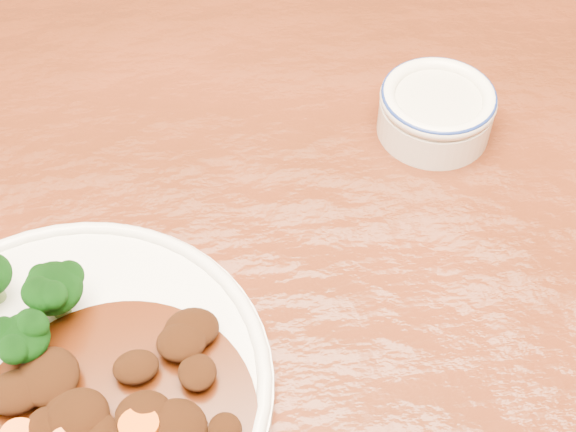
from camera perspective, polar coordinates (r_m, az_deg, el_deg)
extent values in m
cube|color=#5D2310|center=(0.67, -0.60, -6.12)|extent=(1.58, 1.04, 0.04)
cylinder|color=silver|center=(0.62, -15.71, -11.93)|extent=(0.31, 0.31, 0.01)
torus|color=silver|center=(0.62, -15.84, -11.63)|extent=(0.31, 0.31, 0.01)
cylinder|color=olive|center=(0.64, -15.88, -6.16)|extent=(0.01, 0.01, 0.02)
ellipsoid|color=black|center=(0.63, -16.34, -4.96)|extent=(0.04, 0.04, 0.04)
cylinder|color=olive|center=(0.63, -17.82, -9.28)|extent=(0.01, 0.01, 0.02)
ellipsoid|color=black|center=(0.61, -18.31, -8.23)|extent=(0.04, 0.04, 0.03)
cylinder|color=#3F1B06|center=(0.59, -12.20, -14.17)|extent=(0.20, 0.20, 0.00)
ellipsoid|color=black|center=(0.59, -15.36, -12.94)|extent=(0.03, 0.02, 0.02)
ellipsoid|color=black|center=(0.61, -6.87, -7.98)|extent=(0.04, 0.04, 0.02)
ellipsoid|color=black|center=(0.57, -8.03, -14.76)|extent=(0.04, 0.05, 0.02)
ellipsoid|color=black|center=(0.58, -10.23, -13.76)|extent=(0.04, 0.04, 0.02)
ellipsoid|color=black|center=(0.60, -10.77, -10.50)|extent=(0.03, 0.03, 0.02)
ellipsoid|color=black|center=(0.61, -18.81, -11.76)|extent=(0.04, 0.03, 0.02)
ellipsoid|color=black|center=(0.58, -13.40, -14.74)|extent=(0.03, 0.03, 0.01)
ellipsoid|color=black|center=(0.57, -8.49, -14.91)|extent=(0.02, 0.02, 0.01)
ellipsoid|color=black|center=(0.60, -7.57, -8.86)|extent=(0.04, 0.03, 0.02)
ellipsoid|color=black|center=(0.57, -4.51, -14.90)|extent=(0.02, 0.03, 0.01)
ellipsoid|color=black|center=(0.59, -14.70, -13.54)|extent=(0.04, 0.04, 0.02)
ellipsoid|color=black|center=(0.58, -9.94, -14.53)|extent=(0.02, 0.02, 0.01)
ellipsoid|color=black|center=(0.59, -16.61, -14.14)|extent=(0.03, 0.03, 0.02)
ellipsoid|color=black|center=(0.59, -6.47, -10.99)|extent=(0.03, 0.03, 0.01)
ellipsoid|color=black|center=(0.60, -16.68, -10.87)|extent=(0.04, 0.05, 0.02)
cylinder|color=#E6540C|center=(0.56, -10.57, -14.41)|extent=(0.03, 0.03, 0.01)
cylinder|color=white|center=(0.78, 10.39, 6.92)|extent=(0.11, 0.11, 0.03)
cylinder|color=beige|center=(0.76, 10.61, 8.06)|extent=(0.08, 0.08, 0.01)
torus|color=white|center=(0.76, 10.65, 8.26)|extent=(0.11, 0.11, 0.01)
torus|color=navy|center=(0.76, 10.69, 8.46)|extent=(0.11, 0.11, 0.00)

